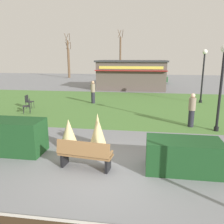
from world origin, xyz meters
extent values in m
plane|color=slate|center=(0.00, 0.00, 0.00)|extent=(80.00, 80.00, 0.00)
cube|color=#4C7A38|center=(0.00, 10.10, 0.00)|extent=(36.00, 12.00, 0.01)
cube|color=olive|center=(-0.73, 0.17, 0.45)|extent=(1.75, 0.69, 0.06)
cube|color=olive|center=(-0.76, -0.05, 0.73)|extent=(1.70, 0.34, 0.44)
cube|color=black|center=(-1.46, 0.26, 0.23)|extent=(0.13, 0.45, 0.45)
cube|color=black|center=(-0.01, 0.08, 0.23)|extent=(0.13, 0.45, 0.45)
cube|color=olive|center=(-1.54, 0.27, 0.57)|extent=(0.11, 0.44, 0.06)
cube|color=olive|center=(0.07, 0.07, 0.57)|extent=(0.11, 0.44, 0.06)
cube|color=#19421E|center=(-3.59, 0.98, 0.62)|extent=(2.11, 1.10, 1.23)
cube|color=#19421E|center=(2.25, 0.42, 0.50)|extent=(2.23, 1.10, 0.99)
cone|color=#D1BC7F|center=(-0.72, 1.98, 0.67)|extent=(0.53, 0.53, 1.34)
cone|color=#D1BC7F|center=(-1.78, 1.68, 0.57)|extent=(0.76, 0.76, 1.14)
cone|color=#D1BC7F|center=(-0.72, 2.03, 0.59)|extent=(0.70, 0.70, 1.18)
cylinder|color=black|center=(4.42, 4.70, 0.10)|extent=(0.22, 0.22, 0.20)
cylinder|color=black|center=(4.42, 4.70, 1.80)|extent=(0.12, 0.12, 3.61)
cylinder|color=black|center=(5.23, 11.80, 0.10)|extent=(0.22, 0.22, 0.20)
cylinder|color=black|center=(5.23, 11.80, 1.80)|extent=(0.12, 0.12, 3.61)
sphere|color=white|center=(5.23, 11.80, 3.77)|extent=(0.36, 0.36, 0.36)
cylinder|color=#2D4233|center=(-3.66, 1.08, 0.42)|extent=(0.52, 0.52, 0.83)
cube|color=#594C47|center=(-0.49, 18.69, 1.44)|extent=(7.03, 3.83, 2.89)
cube|color=#333338|center=(-0.49, 18.69, 2.97)|extent=(7.33, 4.13, 0.16)
cube|color=maroon|center=(-0.49, 16.59, 2.08)|extent=(7.13, 0.36, 0.08)
cube|color=#D8CC4C|center=(-0.49, 16.75, 2.37)|extent=(6.33, 0.04, 0.28)
cube|color=black|center=(-6.20, 6.68, 0.45)|extent=(0.58, 0.58, 0.04)
cube|color=black|center=(-6.02, 6.77, 0.67)|extent=(0.22, 0.42, 0.44)
cylinder|color=black|center=(-6.45, 6.78, 0.23)|extent=(0.03, 0.03, 0.45)
cylinder|color=black|center=(-6.29, 6.43, 0.23)|extent=(0.03, 0.03, 0.45)
cylinder|color=black|center=(-6.10, 6.94, 0.23)|extent=(0.03, 0.03, 0.45)
cylinder|color=black|center=(-5.95, 6.59, 0.23)|extent=(0.03, 0.03, 0.45)
cube|color=black|center=(-6.70, 8.07, 0.45)|extent=(0.46, 0.46, 0.04)
cube|color=black|center=(-6.90, 8.06, 0.67)|extent=(0.06, 0.44, 0.44)
cylinder|color=black|center=(-6.50, 7.89, 0.23)|extent=(0.03, 0.03, 0.45)
cylinder|color=black|center=(-6.52, 8.27, 0.23)|extent=(0.03, 0.03, 0.45)
cylinder|color=black|center=(-6.88, 7.87, 0.23)|extent=(0.03, 0.03, 0.45)
cylinder|color=black|center=(-6.90, 8.25, 0.23)|extent=(0.03, 0.03, 0.45)
cylinder|color=#23232D|center=(3.34, 5.21, 0.42)|extent=(0.28, 0.28, 0.85)
cylinder|color=gray|center=(3.34, 5.21, 1.16)|extent=(0.34, 0.34, 0.62)
sphere|color=beige|center=(3.34, 5.21, 1.58)|extent=(0.22, 0.22, 0.22)
cylinder|color=#23232D|center=(-2.84, 10.38, 0.42)|extent=(0.28, 0.28, 0.85)
cylinder|color=gray|center=(-2.84, 10.38, 1.16)|extent=(0.34, 0.34, 0.62)
sphere|color=tan|center=(-2.84, 10.38, 1.58)|extent=(0.22, 0.22, 0.22)
cube|color=silver|center=(-3.16, 24.90, 0.55)|extent=(4.31, 2.07, 0.60)
cube|color=black|center=(-3.31, 24.91, 0.98)|extent=(2.41, 1.73, 0.44)
cylinder|color=black|center=(-1.80, 25.74, 0.32)|extent=(0.65, 0.26, 0.64)
cylinder|color=black|center=(-1.92, 23.90, 0.32)|extent=(0.65, 0.26, 0.64)
cylinder|color=black|center=(-4.40, 25.90, 0.32)|extent=(0.65, 0.26, 0.64)
cylinder|color=black|center=(-4.52, 24.07, 0.32)|extent=(0.65, 0.26, 0.64)
cube|color=#2D6638|center=(1.78, 24.90, 0.55)|extent=(4.33, 2.13, 0.60)
cube|color=black|center=(1.64, 24.91, 0.98)|extent=(2.43, 1.76, 0.44)
cylinder|color=black|center=(3.16, 25.71, 0.32)|extent=(0.66, 0.27, 0.64)
cylinder|color=black|center=(3.01, 23.88, 0.32)|extent=(0.66, 0.27, 0.64)
cylinder|color=black|center=(0.56, 25.92, 0.32)|extent=(0.66, 0.27, 0.64)
cylinder|color=black|center=(0.41, 24.09, 0.32)|extent=(0.66, 0.27, 0.64)
cylinder|color=brown|center=(-11.65, 30.87, 2.98)|extent=(0.28, 0.28, 5.97)
cylinder|color=brown|center=(-11.32, 30.98, 6.47)|extent=(0.25, 0.58, 1.12)
cylinder|color=brown|center=(-11.83, 31.18, 6.47)|extent=(0.54, 0.36, 1.12)
cylinder|color=brown|center=(-11.82, 30.57, 6.47)|extent=(0.54, 0.35, 1.12)
cylinder|color=brown|center=(-11.64, 31.17, 2.34)|extent=(0.28, 0.28, 4.69)
cylinder|color=brown|center=(-11.31, 31.28, 5.19)|extent=(0.25, 0.58, 1.12)
cylinder|color=brown|center=(-11.82, 31.47, 5.19)|extent=(0.54, 0.36, 1.12)
cylinder|color=brown|center=(-11.81, 30.87, 5.19)|extent=(0.54, 0.35, 1.12)
cylinder|color=brown|center=(-3.15, 31.40, 3.22)|extent=(0.28, 0.28, 6.44)
cylinder|color=brown|center=(-2.81, 31.50, 6.94)|extent=(0.25, 0.58, 1.12)
cylinder|color=brown|center=(-3.32, 31.70, 6.94)|extent=(0.54, 0.36, 1.12)
cylinder|color=brown|center=(-3.32, 31.09, 6.94)|extent=(0.54, 0.35, 1.12)
camera|label=1|loc=(1.06, -6.32, 3.42)|focal=37.02mm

